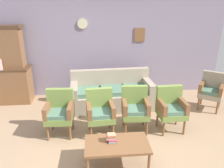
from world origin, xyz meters
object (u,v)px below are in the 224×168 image
Objects in this scene: floral_couch at (112,95)px; armchair_near_couch_end at (100,110)px; wingback_chair_by_fireplace at (212,89)px; coffee_table at (117,146)px; side_cabinet at (9,85)px; armchair_near_cabinet at (135,107)px; book_stack_on_table at (112,138)px; armchair_row_middle at (60,111)px; armchair_by_doorway at (171,107)px.

floral_couch and armchair_near_couch_end have the same top height.
wingback_chair_by_fireplace is (2.72, 0.84, 0.00)m from armchair_near_couch_end.
armchair_near_couch_end is 0.90× the size of coffee_table.
armchair_near_couch_end is (2.29, -1.68, 0.03)m from side_cabinet.
floral_couch is 2.01× the size of coffee_table.
armchair_near_cabinet is 1.14m from book_stack_on_table.
side_cabinet is 1.28× the size of armchair_near_cabinet.
book_stack_on_table is at bearing -119.39° from armchair_near_cabinet.
armchair_near_cabinet is 5.66× the size of book_stack_on_table.
floral_couch is at bearing 44.55° from armchair_row_middle.
side_cabinet is 2.84m from armchair_near_couch_end.
floral_couch is (2.62, -0.54, -0.14)m from side_cabinet.
armchair_near_cabinet is at bearing 175.33° from armchair_by_doorway.
floral_couch is at bearing -11.67° from side_cabinet.
wingback_chair_by_fireplace is at bearing 35.97° from coffee_table.
armchair_near_cabinet is 0.72m from armchair_by_doorway.
floral_couch is at bearing 74.03° from armchair_near_couch_end.
armchair_near_cabinet is (0.70, 0.07, 0.00)m from armchair_near_couch_end.
floral_couch and armchair_row_middle have the same top height.
armchair_row_middle is at bearing 179.10° from armchair_by_doorway.
coffee_table is (-0.11, -2.11, 0.05)m from floral_couch.
wingback_chair_by_fireplace is 0.90× the size of coffee_table.
side_cabinet reaches higher than book_stack_on_table.
book_stack_on_table is at bearing -95.10° from floral_couch.
coffee_table is (-1.20, -0.98, -0.12)m from armchair_by_doorway.
armchair_near_couch_end and armchair_near_cabinet have the same top height.
wingback_chair_by_fireplace is 5.66× the size of book_stack_on_table.
floral_couch is 2.24× the size of armchair_near_couch_end.
armchair_row_middle is at bearing -47.30° from side_cabinet.
armchair_by_doorway is at bearing -45.89° from floral_couch.
armchair_by_doorway is at bearing 36.21° from book_stack_on_table.
armchair_near_couch_end is at bearing -179.42° from armchair_by_doorway.
side_cabinet is 3.65m from coffee_table.
wingback_chair_by_fireplace is (3.50, 0.79, 0.00)m from armchair_row_middle.
armchair_near_cabinet is (0.38, -1.07, 0.17)m from floral_couch.
side_cabinet is 4.07m from armchair_by_doorway.
side_cabinet is at bearing 132.70° from armchair_row_middle.
side_cabinet is 3.57m from book_stack_on_table.
armchair_by_doorway is 1.54m from wingback_chair_by_fireplace.
armchair_by_doorway is 1.00× the size of wingback_chair_by_fireplace.
book_stack_on_table is (-0.18, -2.06, 0.16)m from floral_couch.
side_cabinet is 3.40m from armchair_near_cabinet.
book_stack_on_table is (0.93, -0.97, -0.01)m from armchair_row_middle.
floral_couch is 1.58m from armchair_by_doorway.
armchair_row_middle and armchair_by_doorway have the same top height.
side_cabinet is at bearing 170.47° from wingback_chair_by_fireplace.
side_cabinet is at bearing 133.07° from book_stack_on_table.
armchair_near_cabinet is at bearing 65.17° from coffee_table.
book_stack_on_table is at bearing -81.19° from armchair_near_couch_end.
armchair_row_middle reaches higher than coffee_table.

